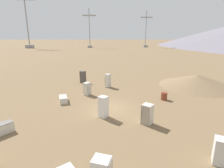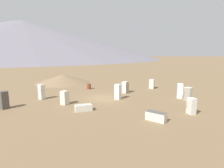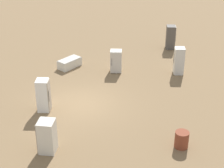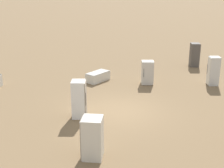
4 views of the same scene
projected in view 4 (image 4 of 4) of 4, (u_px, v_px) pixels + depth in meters
ground_plane at (120, 111)px, 15.70m from camera, size 1000.00×1000.00×0.00m
discarded_fridge_1 at (79, 99)px, 14.77m from camera, size 0.93×0.93×1.83m
discarded_fridge_4 at (213, 71)px, 19.35m from camera, size 0.85×0.86×1.80m
discarded_fridge_5 at (195, 55)px, 23.54m from camera, size 0.95×0.95×1.77m
discarded_fridge_6 at (147, 73)px, 19.57m from camera, size 0.97×0.98×1.49m
discarded_fridge_7 at (92, 138)px, 11.41m from camera, size 1.06×1.06×1.60m
discarded_fridge_10 at (98, 77)px, 20.29m from camera, size 1.13×1.75×0.60m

